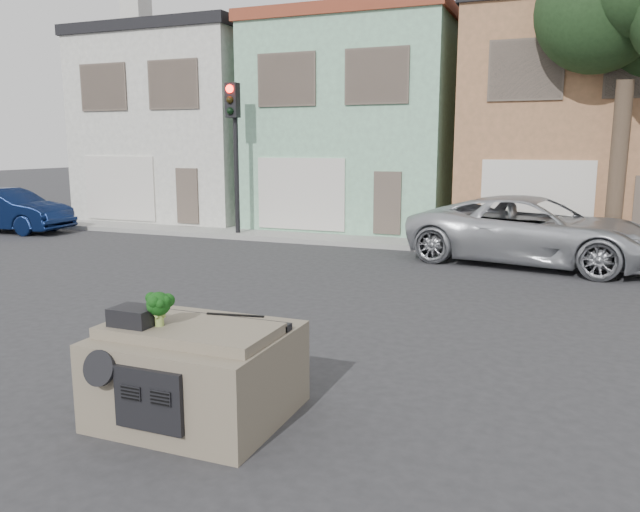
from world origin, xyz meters
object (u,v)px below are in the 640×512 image
Objects in this scene: silver_pickup at (532,264)px; traffic_signal at (235,161)px; broccoli at (159,309)px; navy_sedan at (9,232)px.

silver_pickup is 9.96m from traffic_signal.
broccoli is (-3.34, -11.45, 1.32)m from silver_pickup.
navy_sedan is 11.90× the size of broccoli.
silver_pickup is 1.25× the size of traffic_signal.
traffic_signal reaches higher than silver_pickup.
broccoli is (6.20, -12.78, -1.23)m from traffic_signal.
silver_pickup is (17.80, 0.49, 0.00)m from navy_sedan.
navy_sedan is 0.92× the size of traffic_signal.
navy_sedan is 0.73× the size of silver_pickup.
navy_sedan is 17.80m from silver_pickup.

